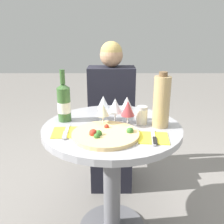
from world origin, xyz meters
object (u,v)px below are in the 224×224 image
chair_behind_diner (112,127)px  seated_diner (112,122)px  pizza_large (106,134)px  dining_table (112,155)px  wine_bottle (64,102)px  tall_carafe (162,102)px

chair_behind_diner → seated_diner: 0.17m
pizza_large → chair_behind_diner: bearing=88.3°
dining_table → wine_bottle: bearing=163.7°
chair_behind_diner → seated_diner: size_ratio=0.73×
chair_behind_diner → wine_bottle: 0.85m
pizza_large → wine_bottle: 0.36m
dining_table → seated_diner: 0.62m
tall_carafe → wine_bottle: bearing=170.7°
pizza_large → wine_bottle: size_ratio=1.13×
pizza_large → tall_carafe: size_ratio=1.12×
dining_table → tall_carafe: size_ratio=2.56×
chair_behind_diner → wine_bottle: wine_bottle is taller
seated_diner → tall_carafe: 0.78m
seated_diner → wine_bottle: seated_diner is taller
dining_table → wine_bottle: 0.42m
dining_table → pizza_large: pizza_large is taller
dining_table → seated_diner: size_ratio=0.68×
chair_behind_diner → tall_carafe: 0.94m
dining_table → chair_behind_diner: 0.77m
seated_diner → dining_table: bearing=90.5°
wine_bottle → tall_carafe: size_ratio=0.99×
dining_table → tall_carafe: tall_carafe is taller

